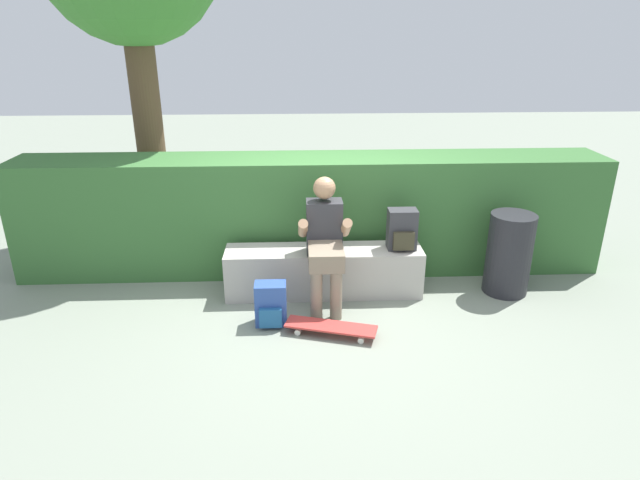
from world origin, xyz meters
TOP-DOWN VIEW (x-y plane):
  - ground_plane at (0.00, 0.00)m, footprint 24.00×24.00m
  - bench_main at (0.00, 0.31)m, footprint 1.94×0.42m
  - person_skater at (-0.00, 0.10)m, footprint 0.49×0.62m
  - skateboard_near_person at (0.02, -0.49)m, footprint 0.82×0.42m
  - backpack_on_bench at (0.76, 0.30)m, footprint 0.28×0.23m
  - backpack_on_ground at (-0.51, -0.28)m, footprint 0.28×0.23m
  - hedge_row at (-0.10, 0.95)m, footprint 6.19×0.68m
  - trash_bin at (1.84, 0.26)m, footprint 0.44×0.44m

SIDE VIEW (x-z plane):
  - ground_plane at x=0.00m, z-range 0.00..0.00m
  - skateboard_near_person at x=0.02m, z-range 0.03..0.12m
  - backpack_on_ground at x=-0.51m, z-range -0.01..0.39m
  - bench_main at x=0.00m, z-range 0.00..0.47m
  - trash_bin at x=1.84m, z-range 0.00..0.83m
  - hedge_row at x=-0.10m, z-range 0.00..1.24m
  - backpack_on_bench at x=0.76m, z-range 0.47..0.87m
  - person_skater at x=0.00m, z-range 0.06..1.28m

